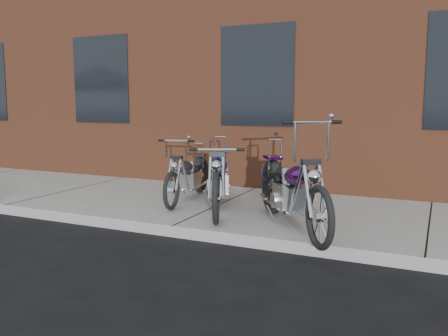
% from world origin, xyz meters
% --- Properties ---
extents(ground, '(120.00, 120.00, 0.00)m').
position_xyz_m(ground, '(0.00, 0.00, 0.00)').
color(ground, black).
rests_on(ground, ground).
extents(sidewalk, '(22.00, 3.00, 0.15)m').
position_xyz_m(sidewalk, '(0.00, 1.50, 0.07)').
color(sidewalk, gray).
rests_on(sidewalk, ground).
extents(building_brick, '(22.00, 10.00, 8.00)m').
position_xyz_m(building_brick, '(0.00, 8.00, 4.00)').
color(building_brick, brown).
rests_on(building_brick, ground).
extents(chopper_purple, '(1.53, 2.06, 1.38)m').
position_xyz_m(chopper_purple, '(1.41, 0.56, 0.59)').
color(chopper_purple, black).
rests_on(chopper_purple, sidewalk).
extents(chopper_blue, '(1.03, 2.22, 1.03)m').
position_xyz_m(chopper_blue, '(0.13, 1.13, 0.58)').
color(chopper_blue, black).
rests_on(chopper_blue, sidewalk).
extents(chopper_third, '(0.56, 2.00, 1.02)m').
position_xyz_m(chopper_third, '(-0.61, 1.54, 0.51)').
color(chopper_third, black).
rests_on(chopper_third, sidewalk).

